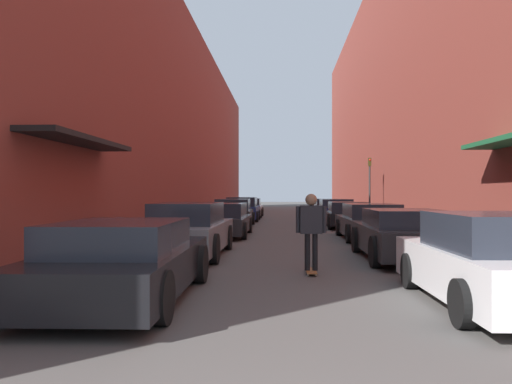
{
  "coord_description": "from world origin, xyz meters",
  "views": [
    {
      "loc": [
        -0.3,
        -1.59,
        1.66
      ],
      "look_at": [
        -1.05,
        12.39,
        1.67
      ],
      "focal_mm": 35.0,
      "sensor_mm": 36.0,
      "label": 1
    }
  ],
  "objects_px": {
    "parked_car_left_0": "(124,261)",
    "parked_car_left_3": "(233,213)",
    "parked_car_left_1": "(189,230)",
    "parked_car_left_2": "(223,220)",
    "parked_car_left_4": "(242,210)",
    "parked_car_right_1": "(403,235)",
    "parked_car_left_5": "(248,208)",
    "traffic_light": "(370,182)",
    "parked_car_right_3": "(348,215)",
    "parked_car_right_2": "(370,222)",
    "parked_car_right_4": "(336,211)",
    "parked_car_right_5": "(327,208)",
    "parked_car_right_0": "(492,262)",
    "skateboarder": "(311,225)"
  },
  "relations": [
    {
      "from": "parked_car_left_2",
      "to": "skateboarder",
      "type": "height_order",
      "value": "skateboarder"
    },
    {
      "from": "parked_car_right_4",
      "to": "parked_car_left_5",
      "type": "bearing_deg",
      "value": 134.61
    },
    {
      "from": "parked_car_left_0",
      "to": "parked_car_left_3",
      "type": "distance_m",
      "value": 16.73
    },
    {
      "from": "parked_car_right_5",
      "to": "parked_car_left_2",
      "type": "bearing_deg",
      "value": -109.36
    },
    {
      "from": "parked_car_right_1",
      "to": "parked_car_right_5",
      "type": "bearing_deg",
      "value": 89.85
    },
    {
      "from": "parked_car_left_2",
      "to": "parked_car_right_1",
      "type": "relative_size",
      "value": 1.05
    },
    {
      "from": "skateboarder",
      "to": "parked_car_left_2",
      "type": "bearing_deg",
      "value": 108.19
    },
    {
      "from": "parked_car_left_2",
      "to": "parked_car_left_3",
      "type": "relative_size",
      "value": 1.13
    },
    {
      "from": "parked_car_left_3",
      "to": "parked_car_left_5",
      "type": "relative_size",
      "value": 1.01
    },
    {
      "from": "parked_car_left_2",
      "to": "traffic_light",
      "type": "distance_m",
      "value": 11.96
    },
    {
      "from": "parked_car_left_0",
      "to": "parked_car_left_5",
      "type": "xyz_separation_m",
      "value": [
        0.09,
        26.1,
        0.0
      ]
    },
    {
      "from": "parked_car_left_0",
      "to": "parked_car_left_3",
      "type": "height_order",
      "value": "parked_car_left_3"
    },
    {
      "from": "parked_car_left_1",
      "to": "parked_car_left_3",
      "type": "relative_size",
      "value": 1.11
    },
    {
      "from": "parked_car_left_5",
      "to": "parked_car_right_0",
      "type": "xyz_separation_m",
      "value": [
        5.38,
        -26.22,
        0.04
      ]
    },
    {
      "from": "parked_car_left_3",
      "to": "traffic_light",
      "type": "relative_size",
      "value": 1.21
    },
    {
      "from": "parked_car_right_3",
      "to": "parked_car_right_4",
      "type": "height_order",
      "value": "parked_car_right_4"
    },
    {
      "from": "skateboarder",
      "to": "parked_car_right_0",
      "type": "bearing_deg",
      "value": -48.43
    },
    {
      "from": "parked_car_left_1",
      "to": "parked_car_left_2",
      "type": "distance_m",
      "value": 6.06
    },
    {
      "from": "parked_car_left_4",
      "to": "parked_car_right_1",
      "type": "bearing_deg",
      "value": -72.16
    },
    {
      "from": "parked_car_right_1",
      "to": "parked_car_right_0",
      "type": "bearing_deg",
      "value": -89.13
    },
    {
      "from": "parked_car_left_2",
      "to": "parked_car_right_2",
      "type": "bearing_deg",
      "value": -11.44
    },
    {
      "from": "parked_car_left_4",
      "to": "parked_car_right_2",
      "type": "relative_size",
      "value": 0.83
    },
    {
      "from": "parked_car_left_0",
      "to": "parked_car_right_5",
      "type": "xyz_separation_m",
      "value": [
        5.46,
        26.41,
        -0.01
      ]
    },
    {
      "from": "parked_car_right_0",
      "to": "parked_car_right_3",
      "type": "bearing_deg",
      "value": 90.03
    },
    {
      "from": "parked_car_right_1",
      "to": "traffic_light",
      "type": "relative_size",
      "value": 1.3
    },
    {
      "from": "parked_car_right_2",
      "to": "traffic_light",
      "type": "distance_m",
      "value": 10.8
    },
    {
      "from": "parked_car_right_0",
      "to": "skateboarder",
      "type": "bearing_deg",
      "value": 131.57
    },
    {
      "from": "parked_car_right_0",
      "to": "parked_car_right_5",
      "type": "xyz_separation_m",
      "value": [
        -0.02,
        26.53,
        -0.05
      ]
    },
    {
      "from": "parked_car_left_0",
      "to": "parked_car_left_4",
      "type": "distance_m",
      "value": 21.4
    },
    {
      "from": "parked_car_right_1",
      "to": "parked_car_right_3",
      "type": "xyz_separation_m",
      "value": [
        0.07,
        10.99,
        -0.02
      ]
    },
    {
      "from": "parked_car_right_0",
      "to": "parked_car_right_1",
      "type": "bearing_deg",
      "value": 90.87
    },
    {
      "from": "parked_car_left_5",
      "to": "parked_car_right_3",
      "type": "xyz_separation_m",
      "value": [
        5.38,
        -10.2,
        -0.01
      ]
    },
    {
      "from": "parked_car_right_3",
      "to": "parked_car_left_5",
      "type": "bearing_deg",
      "value": 117.8
    },
    {
      "from": "parked_car_left_1",
      "to": "parked_car_right_5",
      "type": "height_order",
      "value": "parked_car_left_1"
    },
    {
      "from": "parked_car_left_0",
      "to": "traffic_light",
      "type": "bearing_deg",
      "value": 70.56
    },
    {
      "from": "skateboarder",
      "to": "parked_car_right_3",
      "type": "bearing_deg",
      "value": 79.53
    },
    {
      "from": "parked_car_left_5",
      "to": "parked_car_left_4",
      "type": "bearing_deg",
      "value": -89.99
    },
    {
      "from": "parked_car_left_4",
      "to": "parked_car_left_5",
      "type": "height_order",
      "value": "parked_car_left_4"
    },
    {
      "from": "parked_car_left_2",
      "to": "parked_car_left_4",
      "type": "relative_size",
      "value": 1.21
    },
    {
      "from": "parked_car_left_2",
      "to": "parked_car_right_2",
      "type": "height_order",
      "value": "parked_car_right_2"
    },
    {
      "from": "parked_car_right_5",
      "to": "traffic_light",
      "type": "height_order",
      "value": "traffic_light"
    },
    {
      "from": "parked_car_left_0",
      "to": "parked_car_left_2",
      "type": "xyz_separation_m",
      "value": [
        0.16,
        11.35,
        -0.0
      ]
    },
    {
      "from": "parked_car_right_5",
      "to": "parked_car_left_5",
      "type": "bearing_deg",
      "value": -176.73
    },
    {
      "from": "parked_car_right_4",
      "to": "parked_car_right_3",
      "type": "bearing_deg",
      "value": -89.45
    },
    {
      "from": "parked_car_left_1",
      "to": "parked_car_right_1",
      "type": "distance_m",
      "value": 5.4
    },
    {
      "from": "parked_car_left_1",
      "to": "parked_car_left_4",
      "type": "height_order",
      "value": "parked_car_left_1"
    },
    {
      "from": "parked_car_left_3",
      "to": "parked_car_right_0",
      "type": "distance_m",
      "value": 17.71
    },
    {
      "from": "parked_car_left_0",
      "to": "parked_car_right_3",
      "type": "relative_size",
      "value": 1.18
    },
    {
      "from": "parked_car_left_1",
      "to": "parked_car_left_4",
      "type": "distance_m",
      "value": 16.11
    },
    {
      "from": "parked_car_right_2",
      "to": "parked_car_right_3",
      "type": "xyz_separation_m",
      "value": [
        -0.06,
        5.65,
        -0.01
      ]
    }
  ]
}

